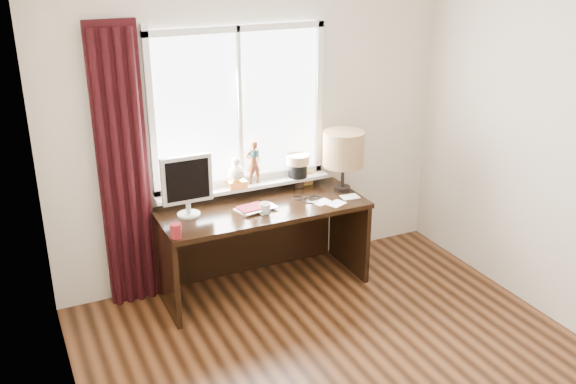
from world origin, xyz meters
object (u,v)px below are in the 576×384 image
table_lamp (343,150)px  monitor (187,182)px  mug (265,208)px  desk (258,229)px  red_cup (176,231)px  laptop (259,210)px

table_lamp → monitor: bearing=178.7°
mug → table_lamp: size_ratio=0.18×
desk → red_cup: bearing=-155.1°
mug → desk: 0.38m
table_lamp → red_cup: bearing=-168.5°
desk → monitor: (-0.60, -0.02, 0.52)m
desk → table_lamp: bearing=-3.9°
laptop → red_cup: size_ratio=2.80×
desk → monitor: size_ratio=3.47×
mug → monitor: size_ratio=0.19×
laptop → monitor: bearing=153.9°
laptop → table_lamp: size_ratio=0.58×
laptop → monitor: monitor is taller
red_cup → monitor: 0.46m
laptop → mug: size_ratio=3.24×
mug → monitor: (-0.56, 0.22, 0.23)m
red_cup → table_lamp: (1.57, 0.32, 0.31)m
mug → monitor: 0.65m
desk → table_lamp: size_ratio=3.27×
laptop → monitor: (-0.53, 0.16, 0.27)m
red_cup → monitor: size_ratio=0.22×
monitor → mug: bearing=-21.8°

